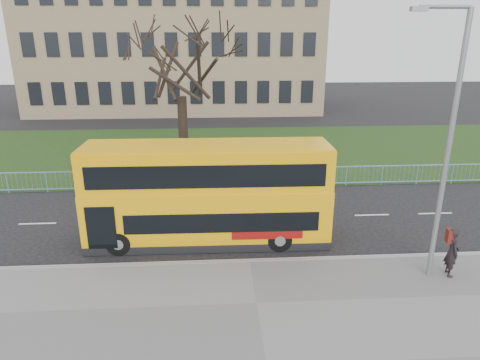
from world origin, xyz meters
name	(u,v)px	position (x,y,z in m)	size (l,w,h in m)	color
ground	(246,244)	(0.00, 0.00, 0.00)	(120.00, 120.00, 0.00)	black
kerb	(249,262)	(0.00, -1.55, 0.07)	(80.00, 0.20, 0.14)	gray
grass_verge	(231,151)	(0.00, 14.30, 0.04)	(80.00, 15.40, 0.08)	#1C3A15
guard_railing	(237,178)	(0.00, 6.60, 0.55)	(40.00, 0.12, 1.10)	#7DADDE
bare_tree	(181,82)	(-3.00, 10.00, 5.31)	(7.32, 7.32, 10.46)	black
civic_building	(177,43)	(-5.00, 35.00, 7.00)	(30.00, 15.00, 14.00)	#8C7459
yellow_bus	(208,192)	(-1.47, 0.39, 2.10)	(9.39, 2.38, 3.92)	#FFB10A
pedestrian	(452,252)	(6.68, -2.90, 0.97)	(0.62, 0.41, 1.71)	black
street_lamp	(446,141)	(5.89, -2.86, 4.79)	(1.80, 0.19, 8.51)	gray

